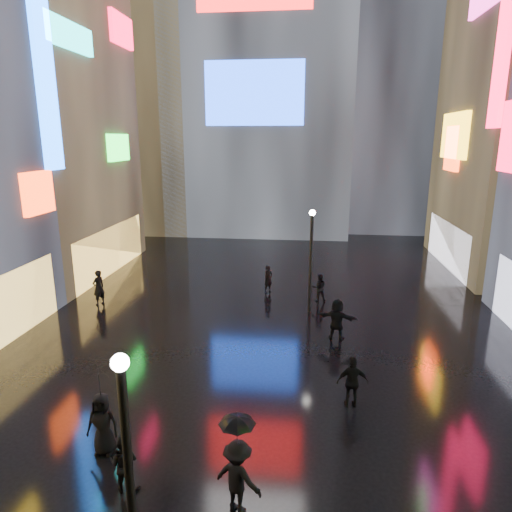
# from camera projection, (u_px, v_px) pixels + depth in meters

# --- Properties ---
(ground) EXTENTS (140.00, 140.00, 0.00)m
(ground) POSITION_uv_depth(u_px,v_px,m) (274.00, 313.00, 22.93)
(ground) COLOR black
(ground) RESTS_ON ground
(building_left_far) EXTENTS (10.28, 12.00, 22.00)m
(building_left_far) POSITION_uv_depth(u_px,v_px,m) (22.00, 96.00, 27.71)
(building_left_far) COLOR black
(building_left_far) RESTS_ON ground
(tower_flank_right) EXTENTS (12.00, 12.00, 34.00)m
(tower_flank_right) POSITION_uv_depth(u_px,v_px,m) (393.00, 45.00, 42.68)
(tower_flank_right) COLOR black
(tower_flank_right) RESTS_ON ground
(tower_flank_left) EXTENTS (10.00, 10.00, 26.00)m
(tower_flank_left) POSITION_uv_depth(u_px,v_px,m) (143.00, 88.00, 42.37)
(tower_flank_left) COLOR black
(tower_flank_left) RESTS_ON ground
(lamp_near) EXTENTS (0.30, 0.30, 5.20)m
(lamp_near) POSITION_uv_depth(u_px,v_px,m) (129.00, 475.00, 7.76)
(lamp_near) COLOR black
(lamp_near) RESTS_ON ground
(lamp_far) EXTENTS (0.30, 0.30, 5.20)m
(lamp_far) POSITION_uv_depth(u_px,v_px,m) (311.00, 255.00, 22.31)
(lamp_far) COLOR black
(lamp_far) RESTS_ON ground
(pedestrian_1) EXTENTS (0.75, 0.59, 1.52)m
(pedestrian_1) POSITION_uv_depth(u_px,v_px,m) (124.00, 463.00, 11.21)
(pedestrian_1) COLOR black
(pedestrian_1) RESTS_ON ground
(pedestrian_2) EXTENTS (1.36, 1.09, 1.83)m
(pedestrian_2) POSITION_uv_depth(u_px,v_px,m) (238.00, 477.00, 10.53)
(pedestrian_2) COLOR black
(pedestrian_2) RESTS_ON ground
(pedestrian_3) EXTENTS (1.06, 0.53, 1.74)m
(pedestrian_3) POSITION_uv_depth(u_px,v_px,m) (353.00, 382.00, 14.72)
(pedestrian_3) COLOR black
(pedestrian_3) RESTS_ON ground
(pedestrian_4) EXTENTS (0.89, 0.59, 1.79)m
(pedestrian_4) POSITION_uv_depth(u_px,v_px,m) (103.00, 424.00, 12.53)
(pedestrian_4) COLOR black
(pedestrian_4) RESTS_ON ground
(pedestrian_5) EXTENTS (1.78, 0.94, 1.83)m
(pedestrian_5) POSITION_uv_depth(u_px,v_px,m) (337.00, 319.00, 19.68)
(pedestrian_5) COLOR black
(pedestrian_5) RESTS_ON ground
(pedestrian_6) EXTENTS (0.67, 0.67, 1.57)m
(pedestrian_6) POSITION_uv_depth(u_px,v_px,m) (268.00, 279.00, 25.77)
(pedestrian_6) COLOR black
(pedestrian_6) RESTS_ON ground
(pedestrian_7) EXTENTS (0.80, 0.66, 1.53)m
(pedestrian_7) POSITION_uv_depth(u_px,v_px,m) (319.00, 288.00, 24.31)
(pedestrian_7) COLOR black
(pedestrian_7) RESTS_ON ground
(umbrella_1) EXTENTS (1.11, 1.11, 0.71)m
(umbrella_1) POSITION_uv_depth(u_px,v_px,m) (237.00, 429.00, 10.21)
(umbrella_1) COLOR black
(umbrella_1) RESTS_ON pedestrian_2
(umbrella_2) EXTENTS (1.16, 1.15, 0.81)m
(umbrella_2) POSITION_uv_depth(u_px,v_px,m) (99.00, 381.00, 12.21)
(umbrella_2) COLOR black
(umbrella_2) RESTS_ON pedestrian_4
(pedestrian_8) EXTENTS (0.72, 0.82, 1.88)m
(pedestrian_8) POSITION_uv_depth(u_px,v_px,m) (99.00, 288.00, 23.79)
(pedestrian_8) COLOR black
(pedestrian_8) RESTS_ON ground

